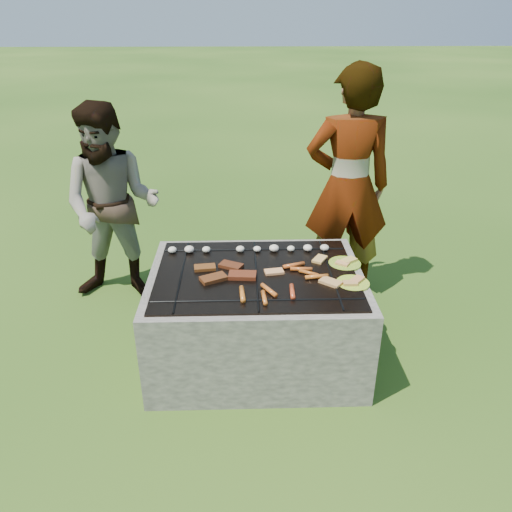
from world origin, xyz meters
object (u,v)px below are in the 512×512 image
at_px(fire_pit, 256,318).
at_px(plate_near, 353,283).
at_px(plate_far, 345,263).
at_px(bystander, 113,206).
at_px(cook, 348,187).

xyz_separation_m(fire_pit, plate_near, (0.56, -0.14, 0.33)).
height_order(plate_far, plate_near, plate_far).
distance_m(plate_far, bystander, 1.75).
xyz_separation_m(plate_far, plate_near, (-0.00, -0.25, -0.00)).
relative_size(fire_pit, plate_far, 4.87).
height_order(plate_near, cook, cook).
bearing_deg(bystander, plate_far, -19.14).
bearing_deg(bystander, fire_pit, -33.68).
distance_m(fire_pit, plate_near, 0.66).
bearing_deg(fire_pit, plate_near, -13.73).
bearing_deg(cook, fire_pit, 49.30).
relative_size(plate_near, bystander, 0.13).
bearing_deg(plate_near, fire_pit, 166.27).
xyz_separation_m(plate_near, bystander, (-1.59, 0.95, 0.14)).
relative_size(fire_pit, bystander, 0.87).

